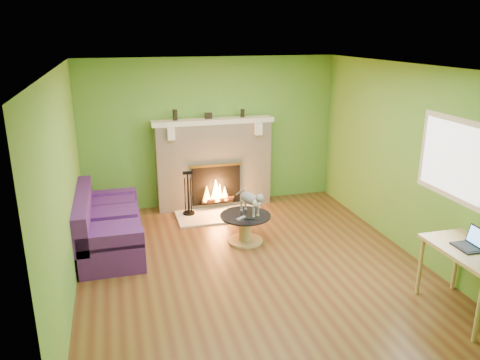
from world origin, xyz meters
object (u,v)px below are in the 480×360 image
at_px(sofa, 107,227).
at_px(coffee_table, 245,226).
at_px(desk, 471,258).
at_px(cat, 250,201).

relative_size(sofa, coffee_table, 2.49).
bearing_deg(sofa, desk, -35.94).
relative_size(sofa, cat, 3.07).
xyz_separation_m(coffee_table, cat, (0.08, 0.05, 0.37)).
relative_size(coffee_table, cat, 1.23).
distance_m(coffee_table, desk, 3.07).
xyz_separation_m(sofa, desk, (3.81, -2.76, 0.35)).
bearing_deg(coffee_table, desk, -52.95).
relative_size(sofa, desk, 1.79).
bearing_deg(sofa, cat, -7.90).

